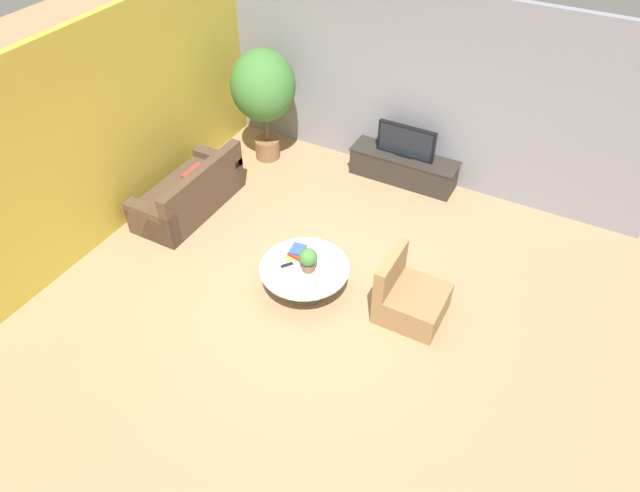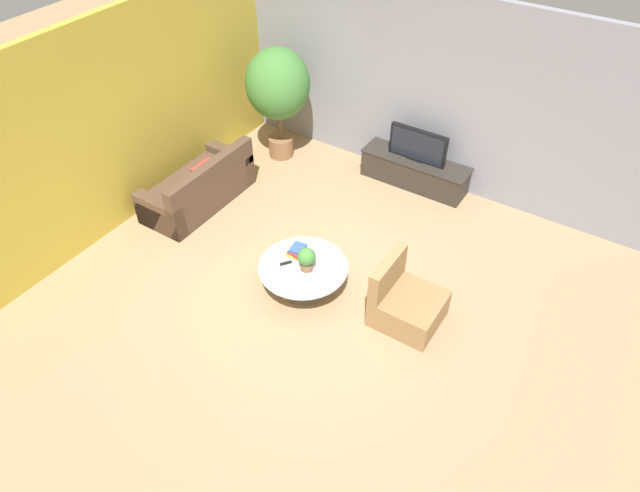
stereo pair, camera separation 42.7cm
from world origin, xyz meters
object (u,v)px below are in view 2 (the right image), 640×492
Objects in this scene: media_console at (415,171)px; couch_by_wall at (200,188)px; coffee_table at (303,273)px; potted_palm_tall at (278,87)px; television at (418,145)px; potted_plant_tabletop at (307,258)px; armchair_wicker at (405,303)px.

media_console is 3.45m from couch_by_wall.
potted_palm_tall reaches higher than coffee_table.
television is 0.81× the size of coffee_table.
media_console is 2.99m from potted_plant_tabletop.
potted_palm_tall is at bearing 172.18° from couch_by_wall.
coffee_table is at bearing 74.39° from couch_by_wall.
television reaches higher than coffee_table.
couch_by_wall is (-2.59, -2.28, -0.45)m from television.
coffee_table is at bearing -49.07° from potted_palm_tall.
television is at bearing 86.41° from coffee_table.
potted_plant_tabletop is at bearing 101.69° from armchair_wicker.
potted_palm_tall is at bearing -168.61° from television.
couch_by_wall is 2.08m from potted_palm_tall.
potted_plant_tabletop is (-0.12, -2.96, 0.33)m from media_console.
couch_by_wall reaches higher than coffee_table.
coffee_table is at bearing -93.59° from television.
potted_palm_tall is (-2.34, -0.47, 1.04)m from media_console.
armchair_wicker is at bearing -66.58° from television.
armchair_wicker is at bearing 11.69° from potted_plant_tabletop.
potted_palm_tall is (-3.50, 2.23, 1.01)m from armchair_wicker.
media_console is 2.60m from potted_palm_tall.
coffee_table is at bearing -93.59° from media_console.
potted_palm_tall is at bearing 130.93° from coffee_table.
armchair_wicker is (1.17, -2.70, 0.02)m from media_console.
coffee_table is 3.57× the size of potted_plant_tabletop.
armchair_wicker is (1.35, 0.25, -0.01)m from coffee_table.
television is 2.45m from potted_palm_tall.
potted_palm_tall reaches higher than television.
couch_by_wall is 3.78m from armchair_wicker.
media_console is 0.91× the size of potted_palm_tall.
armchair_wicker reaches higher than coffee_table.
coffee_table is 0.30m from potted_plant_tabletop.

